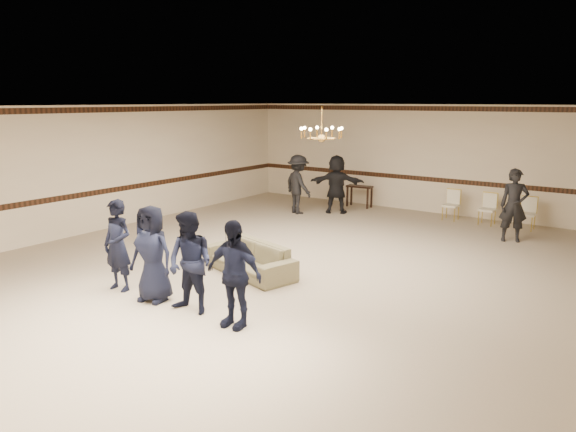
% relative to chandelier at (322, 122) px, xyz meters
% --- Properties ---
extents(room, '(12.01, 14.01, 3.21)m').
position_rel_chandelier_xyz_m(room, '(0.00, -1.00, -1.28)').
color(room, tan).
rests_on(room, ground).
extents(chair_rail, '(12.00, 0.02, 0.14)m').
position_rel_chandelier_xyz_m(chair_rail, '(0.00, 5.99, -1.88)').
color(chair_rail, '#3B1E11').
rests_on(chair_rail, wall_back).
extents(crown_molding, '(12.00, 0.02, 0.14)m').
position_rel_chandelier_xyz_m(crown_molding, '(0.00, 5.99, 0.21)').
color(crown_molding, '#3B1E11').
rests_on(crown_molding, wall_back).
extents(chandelier, '(0.94, 0.94, 0.89)m').
position_rel_chandelier_xyz_m(chandelier, '(0.00, 0.00, 0.00)').
color(chandelier, '#B28339').
rests_on(chandelier, ceiling).
extents(boy_a, '(0.63, 0.45, 1.63)m').
position_rel_chandelier_xyz_m(boy_a, '(-1.86, -3.74, -2.06)').
color(boy_a, black).
rests_on(boy_a, floor).
extents(boy_b, '(0.88, 0.66, 1.63)m').
position_rel_chandelier_xyz_m(boy_b, '(-0.96, -3.74, -2.06)').
color(boy_b, black).
rests_on(boy_b, floor).
extents(boy_c, '(0.84, 0.68, 1.63)m').
position_rel_chandelier_xyz_m(boy_c, '(-0.06, -3.74, -2.06)').
color(boy_c, black).
rests_on(boy_c, floor).
extents(boy_d, '(0.98, 0.46, 1.63)m').
position_rel_chandelier_xyz_m(boy_d, '(0.84, -3.74, -2.06)').
color(boy_d, black).
rests_on(boy_d, floor).
extents(settee, '(2.23, 1.35, 0.61)m').
position_rel_chandelier_xyz_m(settee, '(-0.56, -1.70, -2.57)').
color(settee, '#726C4C').
rests_on(settee, floor).
extents(adult_left, '(1.29, 1.04, 1.75)m').
position_rel_chandelier_xyz_m(adult_left, '(-2.99, 3.54, -2.00)').
color(adult_left, black).
rests_on(adult_left, floor).
extents(adult_mid, '(1.69, 1.14, 1.75)m').
position_rel_chandelier_xyz_m(adult_mid, '(-2.09, 4.24, -2.00)').
color(adult_mid, black).
rests_on(adult_mid, floor).
extents(adult_right, '(0.75, 0.63, 1.75)m').
position_rel_chandelier_xyz_m(adult_right, '(3.01, 3.84, -2.00)').
color(adult_right, black).
rests_on(adult_right, floor).
extents(banquet_chair_left, '(0.42, 0.42, 0.85)m').
position_rel_chandelier_xyz_m(banquet_chair_left, '(1.04, 5.27, -2.45)').
color(banquet_chair_left, '#F2ECCC').
rests_on(banquet_chair_left, floor).
extents(banquet_chair_mid, '(0.43, 0.43, 0.85)m').
position_rel_chandelier_xyz_m(banquet_chair_mid, '(2.04, 5.27, -2.45)').
color(banquet_chair_mid, '#F2ECCC').
rests_on(banquet_chair_mid, floor).
extents(banquet_chair_right, '(0.45, 0.45, 0.85)m').
position_rel_chandelier_xyz_m(banquet_chair_right, '(3.04, 5.27, -2.45)').
color(banquet_chair_right, '#F2ECCC').
rests_on(banquet_chair_right, floor).
extents(console_table, '(0.83, 0.41, 0.68)m').
position_rel_chandelier_xyz_m(console_table, '(-1.96, 5.47, -2.54)').
color(console_table, black).
rests_on(console_table, floor).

